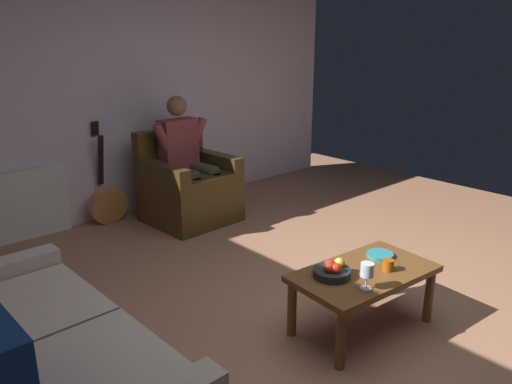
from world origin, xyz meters
TOP-DOWN VIEW (x-y plane):
  - ground_plane at (0.00, 0.00)m, footprint 7.17×7.17m
  - wall_back at (0.00, -3.02)m, footprint 5.71×0.06m
  - armchair at (-0.24, -2.35)m, footprint 0.85×0.83m
  - person_seated at (-0.24, -2.36)m, footprint 0.66×0.59m
  - couch at (2.03, -0.37)m, footprint 0.97×1.77m
  - coffee_table at (0.08, 0.11)m, footprint 0.98×0.61m
  - guitar at (0.43, -2.82)m, footprint 0.40×0.27m
  - radiator at (1.13, -2.95)m, footprint 0.68×0.06m
  - wine_glass_near at (0.27, 0.26)m, footprint 0.08×0.08m
  - fruit_bowl at (0.30, 0.02)m, footprint 0.24×0.24m
  - decorative_dish at (-0.18, 0.05)m, footprint 0.18×0.18m
  - candle_jar at (-0.03, 0.20)m, footprint 0.07×0.07m

SIDE VIEW (x-z plane):
  - ground_plane at x=0.00m, z-range 0.00..0.00m
  - guitar at x=0.43m, z-range -0.29..0.76m
  - couch at x=2.03m, z-range -0.14..0.75m
  - radiator at x=1.13m, z-range 0.00..0.67m
  - armchair at x=-0.24m, z-range -0.13..0.80m
  - coffee_table at x=0.08m, z-range 0.14..0.56m
  - decorative_dish at x=-0.18m, z-range 0.41..0.44m
  - candle_jar at x=-0.03m, z-range 0.41..0.49m
  - fruit_bowl at x=0.30m, z-range 0.40..0.51m
  - wine_glass_near at x=0.27m, z-range 0.44..0.61m
  - person_seated at x=-0.24m, z-range 0.06..1.34m
  - wall_back at x=0.00m, z-range 0.00..2.55m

